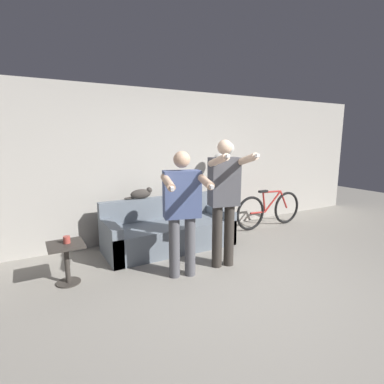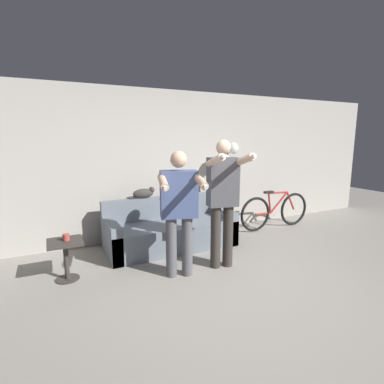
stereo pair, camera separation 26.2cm
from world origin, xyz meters
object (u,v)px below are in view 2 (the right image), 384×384
(person_right, at_px, (223,196))
(floor_lamp, at_px, (228,163))
(couch, at_px, (170,231))
(person_left, at_px, (179,206))
(cat, at_px, (144,193))
(side_table, at_px, (66,252))
(bicycle, at_px, (275,211))
(cup, at_px, (66,237))

(person_right, bearing_deg, floor_lamp, 66.90)
(couch, bearing_deg, person_left, -105.54)
(floor_lamp, bearing_deg, couch, -172.31)
(person_left, bearing_deg, cat, 107.27)
(person_left, relative_size, cat, 3.41)
(cat, bearing_deg, floor_lamp, -5.81)
(side_table, height_order, bicycle, bicycle)
(floor_lamp, bearing_deg, person_right, -124.95)
(floor_lamp, bearing_deg, cup, -166.69)
(couch, xyz_separation_m, floor_lamp, (1.19, 0.16, 1.06))
(person_left, bearing_deg, floor_lamp, 54.54)
(person_right, xyz_separation_m, cup, (-1.95, 0.55, -0.45))
(cat, distance_m, bicycle, 2.66)
(side_table, bearing_deg, person_left, -21.92)
(cat, height_order, cup, cat)
(side_table, relative_size, cup, 5.91)
(person_right, height_order, bicycle, person_right)
(person_left, distance_m, person_right, 0.65)
(cup, bearing_deg, cat, 32.89)
(couch, xyz_separation_m, side_table, (-1.61, -0.51, 0.10))
(couch, bearing_deg, cup, -162.64)
(couch, distance_m, cat, 0.77)
(person_left, xyz_separation_m, cat, (-0.04, 1.36, -0.06))
(person_right, xyz_separation_m, cat, (-0.69, 1.36, -0.14))
(cup, bearing_deg, person_left, -22.74)
(floor_lamp, bearing_deg, side_table, -166.49)
(person_right, relative_size, cat, 3.70)
(person_right, distance_m, bicycle, 2.30)
(couch, bearing_deg, floor_lamp, 7.69)
(couch, relative_size, person_left, 1.28)
(person_left, xyz_separation_m, bicycle, (2.55, 1.10, -0.59))
(person_left, height_order, side_table, person_left)
(floor_lamp, bearing_deg, person_left, -140.90)
(floor_lamp, height_order, side_table, floor_lamp)
(person_left, bearing_deg, couch, 89.91)
(couch, height_order, cat, cat)
(floor_lamp, relative_size, bicycle, 1.03)
(couch, height_order, bicycle, couch)
(person_left, relative_size, person_right, 0.92)
(person_right, relative_size, side_table, 3.43)
(person_right, xyz_separation_m, floor_lamp, (0.84, 1.21, 0.31))
(cat, bearing_deg, bicycle, -5.79)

